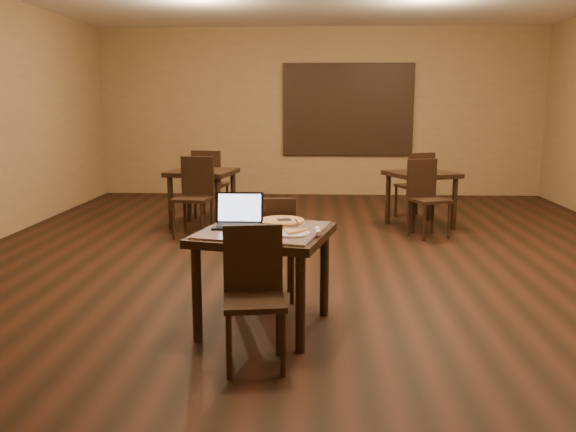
# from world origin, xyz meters

# --- Properties ---
(ground) EXTENTS (10.00, 10.00, 0.00)m
(ground) POSITION_xyz_m (0.00, 0.00, 0.00)
(ground) COLOR black
(ground) RESTS_ON ground
(wall_back) EXTENTS (8.00, 0.02, 3.00)m
(wall_back) POSITION_xyz_m (0.00, 5.00, 1.50)
(wall_back) COLOR olive
(wall_back) RESTS_ON ground
(wall_front) EXTENTS (8.00, 0.02, 3.00)m
(wall_front) POSITION_xyz_m (0.00, -5.00, 1.50)
(wall_front) COLOR olive
(wall_front) RESTS_ON ground
(mural) EXTENTS (2.34, 0.05, 1.64)m
(mural) POSITION_xyz_m (0.50, 4.96, 1.55)
(mural) COLOR #285396
(mural) RESTS_ON wall_back
(tiled_table) EXTENTS (1.10, 1.10, 0.76)m
(tiled_table) POSITION_xyz_m (-0.43, -1.80, 0.66)
(tiled_table) COLOR black
(tiled_table) RESTS_ON ground
(chair_main_near) EXTENTS (0.44, 0.44, 0.90)m
(chair_main_near) POSITION_xyz_m (-0.44, -2.42, 0.51)
(chair_main_near) COLOR black
(chair_main_near) RESTS_ON ground
(chair_main_far) EXTENTS (0.44, 0.44, 0.91)m
(chair_main_far) POSITION_xyz_m (-0.42, -1.18, 0.51)
(chair_main_far) COLOR black
(chair_main_far) RESTS_ON ground
(laptop) EXTENTS (0.36, 0.28, 0.25)m
(laptop) POSITION_xyz_m (-0.63, -1.69, 0.83)
(laptop) COLOR black
(laptop) RESTS_ON tiled_table
(plate) EXTENTS (0.25, 0.25, 0.01)m
(plate) POSITION_xyz_m (-0.21, -1.98, 0.77)
(plate) COLOR white
(plate) RESTS_ON tiled_table
(pizza_slice) EXTENTS (0.26, 0.26, 0.02)m
(pizza_slice) POSITION_xyz_m (-0.21, -1.98, 0.79)
(pizza_slice) COLOR beige
(pizza_slice) RESTS_ON plate
(pizza_pan) EXTENTS (0.37, 0.37, 0.01)m
(pizza_pan) POSITION_xyz_m (-0.31, -1.56, 0.77)
(pizza_pan) COLOR silver
(pizza_pan) RESTS_ON tiled_table
(pizza_whole) EXTENTS (0.35, 0.35, 0.02)m
(pizza_whole) POSITION_xyz_m (-0.31, -1.56, 0.78)
(pizza_whole) COLOR beige
(pizza_whole) RESTS_ON pizza_pan
(spatula) EXTENTS (0.15, 0.28, 0.01)m
(spatula) POSITION_xyz_m (-0.29, -1.58, 0.79)
(spatula) COLOR silver
(spatula) RESTS_ON pizza_whole
(napkin_roll) EXTENTS (0.05, 0.17, 0.04)m
(napkin_roll) POSITION_xyz_m (-0.03, -1.94, 0.78)
(napkin_roll) COLOR white
(napkin_roll) RESTS_ON tiled_table
(other_table_a) EXTENTS (1.06, 1.06, 0.75)m
(other_table_a) POSITION_xyz_m (1.37, 2.09, 0.63)
(other_table_a) COLOR black
(other_table_a) RESTS_ON ground
(other_table_a_chair_near) EXTENTS (0.56, 0.56, 0.97)m
(other_table_a_chair_near) POSITION_xyz_m (1.34, 1.52, 0.55)
(other_table_a_chair_near) COLOR black
(other_table_a_chair_near) RESTS_ON ground
(other_table_a_chair_far) EXTENTS (0.56, 0.56, 0.97)m
(other_table_a_chair_far) POSITION_xyz_m (1.41, 2.67, 0.55)
(other_table_a_chair_far) COLOR black
(other_table_a_chair_far) RESTS_ON ground
(other_table_b) EXTENTS (0.95, 0.95, 0.78)m
(other_table_b) POSITION_xyz_m (-1.60, 1.98, 0.64)
(other_table_b) COLOR black
(other_table_b) RESTS_ON ground
(other_table_b_chair_near) EXTENTS (0.50, 0.50, 1.00)m
(other_table_b_chair_near) POSITION_xyz_m (-1.59, 1.39, 0.57)
(other_table_b_chair_near) COLOR black
(other_table_b_chair_near) RESTS_ON ground
(other_table_b_chair_far) EXTENTS (0.50, 0.50, 1.00)m
(other_table_b_chair_far) POSITION_xyz_m (-1.62, 2.56, 0.57)
(other_table_b_chair_far) COLOR black
(other_table_b_chair_far) RESTS_ON ground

